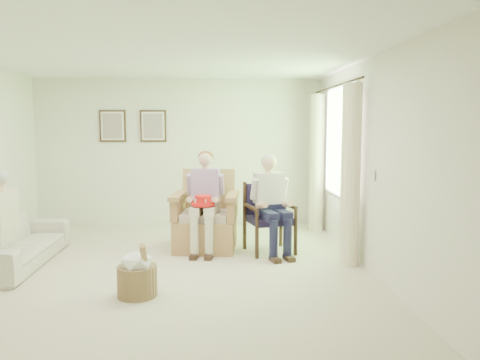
{
  "coord_description": "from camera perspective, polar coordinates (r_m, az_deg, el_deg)",
  "views": [
    {
      "loc": [
        0.59,
        -5.58,
        1.76
      ],
      "look_at": [
        0.95,
        0.68,
        1.05
      ],
      "focal_mm": 35.0,
      "sensor_mm": 36.0,
      "label": 1
    }
  ],
  "objects": [
    {
      "name": "framed_print_left",
      "position": [
        8.47,
        -15.27,
        6.37
      ],
      "size": [
        0.45,
        0.05,
        0.55
      ],
      "color": "#382114",
      "rests_on": "back_wall"
    },
    {
      "name": "right_wall",
      "position": [
        5.92,
        15.55,
        1.76
      ],
      "size": [
        0.04,
        5.5,
        2.6
      ],
      "primitive_type": "cube",
      "color": "silver",
      "rests_on": "ground"
    },
    {
      "name": "hatbox",
      "position": [
        5.09,
        -12.42,
        -11.13
      ],
      "size": [
        0.55,
        0.55,
        0.61
      ],
      "color": "tan",
      "rests_on": "ground"
    },
    {
      "name": "person_wicker",
      "position": [
        6.61,
        -4.24,
        -1.67
      ],
      "size": [
        0.4,
        0.63,
        1.4
      ],
      "rotation": [
        0.0,
        0.0,
        -0.12
      ],
      "color": "beige",
      "rests_on": "ground"
    },
    {
      "name": "curtain_right",
      "position": [
        7.98,
        9.3,
        1.99
      ],
      "size": [
        0.34,
        0.34,
        2.3
      ],
      "primitive_type": "cylinder",
      "color": "#FFEBC7",
      "rests_on": "ground"
    },
    {
      "name": "person_dark",
      "position": [
        6.48,
        3.72,
        -2.13
      ],
      "size": [
        0.4,
        0.62,
        1.36
      ],
      "rotation": [
        0.0,
        0.0,
        0.25
      ],
      "color": "#191937",
      "rests_on": "ground"
    },
    {
      "name": "front_wall",
      "position": [
        2.93,
        -14.88,
        -2.83
      ],
      "size": [
        5.0,
        0.04,
        2.6
      ],
      "primitive_type": "cube",
      "color": "silver",
      "rests_on": "ground"
    },
    {
      "name": "red_hat",
      "position": [
        6.43,
        -4.55,
        -2.63
      ],
      "size": [
        0.32,
        0.32,
        0.14
      ],
      "color": "red",
      "rests_on": "person_wicker"
    },
    {
      "name": "wicker_armchair",
      "position": [
        6.84,
        -4.19,
        -5.36
      ],
      "size": [
        0.89,
        0.88,
        1.14
      ],
      "rotation": [
        0.0,
        0.0,
        -0.12
      ],
      "color": "#AF7A52",
      "rests_on": "ground"
    },
    {
      "name": "sofa",
      "position": [
        6.69,
        -25.71,
        -6.87
      ],
      "size": [
        1.99,
        0.78,
        0.58
      ],
      "primitive_type": "imported",
      "rotation": [
        0.0,
        0.0,
        1.57
      ],
      "color": "beige",
      "rests_on": "ground"
    },
    {
      "name": "window",
      "position": [
        7.04,
        12.18,
        4.89
      ],
      "size": [
        0.13,
        2.5,
        1.63
      ],
      "color": "#2D6B23",
      "rests_on": "right_wall"
    },
    {
      "name": "floor",
      "position": [
        5.88,
        -9.08,
        -11.04
      ],
      "size": [
        5.5,
        5.5,
        0.0
      ],
      "primitive_type": "plane",
      "color": "#C1B59B",
      "rests_on": "ground"
    },
    {
      "name": "framed_print_right",
      "position": [
        8.36,
        -10.54,
        6.49
      ],
      "size": [
        0.45,
        0.05,
        0.55
      ],
      "color": "#382114",
      "rests_on": "back_wall"
    },
    {
      "name": "curtain_left",
      "position": [
        6.09,
        13.32,
        0.53
      ],
      "size": [
        0.34,
        0.34,
        2.3
      ],
      "primitive_type": "cylinder",
      "color": "#FFEBC7",
      "rests_on": "ground"
    },
    {
      "name": "wood_armchair",
      "position": [
        6.68,
        3.54,
        -4.23
      ],
      "size": [
        0.62,
        0.58,
        0.95
      ],
      "rotation": [
        0.0,
        0.0,
        0.25
      ],
      "color": "black",
      "rests_on": "ground"
    },
    {
      "name": "ceiling",
      "position": [
        5.67,
        -9.56,
        14.89
      ],
      "size": [
        5.0,
        5.5,
        0.02
      ],
      "primitive_type": "cube",
      "color": "white",
      "rests_on": "back_wall"
    },
    {
      "name": "back_wall",
      "position": [
        8.36,
        -7.37,
        3.26
      ],
      "size": [
        5.0,
        0.04,
        2.6
      ],
      "primitive_type": "cube",
      "color": "silver",
      "rests_on": "ground"
    }
  ]
}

